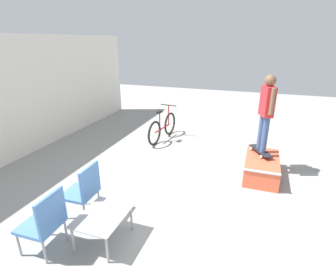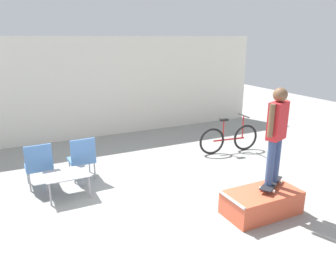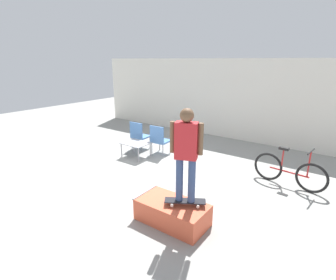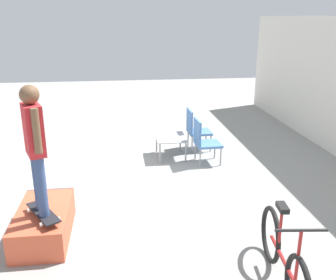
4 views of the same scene
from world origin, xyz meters
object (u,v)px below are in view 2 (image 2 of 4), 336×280
object	(u,v)px
skateboard_on_ramp	(271,183)
person_skater	(277,129)
patio_chair_left	(39,164)
skate_ramp_box	(261,202)
bicycle	(229,139)
patio_chair_right	(82,157)
coffee_table	(67,176)

from	to	relation	value
skateboard_on_ramp	person_skater	distance (m)	1.00
person_skater	patio_chair_left	world-z (taller)	person_skater
person_skater	skateboard_on_ramp	bearing A→B (deg)	0.00
skate_ramp_box	bicycle	size ratio (longest dim) A/B	0.78
skateboard_on_ramp	patio_chair_left	distance (m)	4.55
patio_chair_right	bicycle	world-z (taller)	bicycle
skateboard_on_ramp	patio_chair_right	distance (m)	3.89
person_skater	patio_chair_right	size ratio (longest dim) A/B	1.76
coffee_table	skate_ramp_box	bearing A→B (deg)	-36.85
coffee_table	bicycle	world-z (taller)	bicycle
skate_ramp_box	patio_chair_right	distance (m)	3.78
person_skater	patio_chair_right	bearing A→B (deg)	113.53
skate_ramp_box	skateboard_on_ramp	xyz separation A→B (m)	(0.24, 0.06, 0.29)
person_skater	coffee_table	xyz separation A→B (m)	(-3.17, 2.13, -1.10)
coffee_table	bicycle	bearing A→B (deg)	8.99
patio_chair_right	bicycle	bearing A→B (deg)	178.48
person_skater	coffee_table	size ratio (longest dim) A/B	2.06
skate_ramp_box	bicycle	bearing A→B (deg)	63.82
skateboard_on_ramp	patio_chair_right	world-z (taller)	patio_chair_right
skate_ramp_box	patio_chair_left	world-z (taller)	patio_chair_left
person_skater	bicycle	bearing A→B (deg)	46.44
person_skater	patio_chair_left	bearing A→B (deg)	121.42
skateboard_on_ramp	person_skater	world-z (taller)	person_skater
coffee_table	patio_chair_left	world-z (taller)	patio_chair_left
skateboard_on_ramp	patio_chair_right	xyz separation A→B (m)	(-2.73, 2.77, 0.02)
patio_chair_left	patio_chair_right	distance (m)	0.88
person_skater	bicycle	world-z (taller)	person_skater
skateboard_on_ramp	patio_chair_right	bearing A→B (deg)	103.57
coffee_table	patio_chair_left	size ratio (longest dim) A/B	0.86
person_skater	bicycle	distance (m)	3.26
skate_ramp_box	skateboard_on_ramp	size ratio (longest dim) A/B	1.83
skateboard_on_ramp	skate_ramp_box	bearing A→B (deg)	162.63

